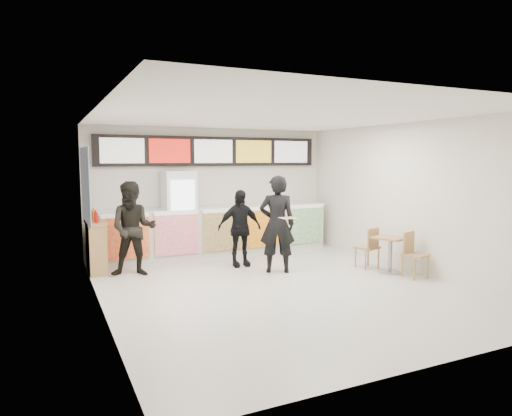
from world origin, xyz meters
TOP-DOWN VIEW (x-y plane):
  - floor at (0.00, 0.00)m, footprint 7.00×7.00m
  - ceiling at (0.00, 0.00)m, footprint 7.00×7.00m
  - wall_back at (0.00, 3.50)m, footprint 6.00×0.00m
  - wall_left at (-3.00, 0.00)m, footprint 0.00×7.00m
  - wall_right at (3.00, 0.00)m, footprint 0.00×7.00m
  - service_counter at (0.00, 3.09)m, footprint 5.56×0.77m
  - menu_board at (0.00, 3.41)m, footprint 5.50×0.14m
  - drinks_fridge at (-0.93, 3.11)m, footprint 0.70×0.67m
  - mirror_panel at (-2.99, 2.45)m, footprint 0.01×2.00m
  - customer_main at (0.46, 0.95)m, footprint 0.84×0.72m
  - customer_left at (-2.18, 1.90)m, footprint 1.05×0.92m
  - customer_mid at (-0.01, 1.77)m, footprint 0.98×0.46m
  - pizza_slice at (0.46, 0.50)m, footprint 0.36×0.36m
  - cafe_table at (2.49, -0.05)m, footprint 0.85×1.53m
  - condiment_ledge at (-2.82, 2.49)m, footprint 0.37×0.92m

SIDE VIEW (x-z plane):
  - floor at x=0.00m, z-range 0.00..0.00m
  - cafe_table at x=2.49m, z-range 0.07..0.94m
  - condiment_ledge at x=-2.82m, z-range -0.09..1.14m
  - service_counter at x=0.00m, z-range 0.00..1.14m
  - customer_mid at x=-0.01m, z-range 0.00..1.63m
  - customer_left at x=-2.18m, z-range 0.00..1.84m
  - customer_main at x=0.46m, z-range 0.00..1.95m
  - drinks_fridge at x=-0.93m, z-range 0.00..2.00m
  - pizza_slice at x=0.46m, z-range 1.15..1.17m
  - wall_back at x=0.00m, z-range -1.50..4.50m
  - wall_left at x=-3.00m, z-range -2.00..5.00m
  - wall_right at x=3.00m, z-range -2.00..5.00m
  - mirror_panel at x=-2.99m, z-range 1.00..2.50m
  - menu_board at x=0.00m, z-range 2.10..2.80m
  - ceiling at x=0.00m, z-range 3.00..3.00m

